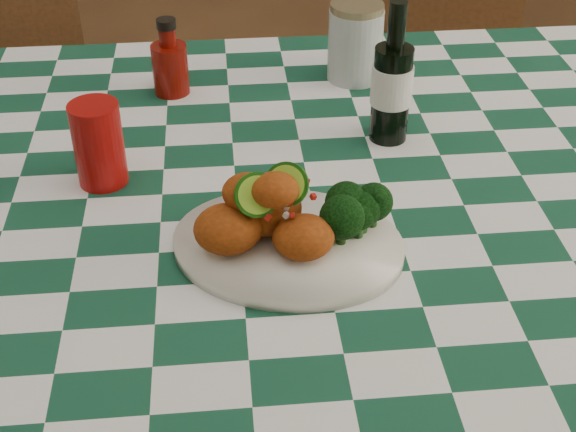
{
  "coord_description": "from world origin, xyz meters",
  "views": [
    {
      "loc": [
        -0.02,
        -0.93,
        1.42
      ],
      "look_at": [
        0.06,
        -0.14,
        0.84
      ],
      "focal_mm": 50.0,
      "sensor_mm": 36.0,
      "label": 1
    }
  ],
  "objects_px": {
    "ketchup_bottle": "(169,57)",
    "wooden_chair_left": "(24,156)",
    "fried_chicken_pile": "(275,208)",
    "dining_table": "(245,383)",
    "beer_bottle": "(393,73)",
    "wooden_chair_right": "(425,100)",
    "plate": "(288,246)",
    "red_tumbler": "(99,144)",
    "mason_jar": "(355,42)"
  },
  "relations": [
    {
      "from": "plate",
      "to": "red_tumbler",
      "type": "distance_m",
      "value": 0.31
    },
    {
      "from": "fried_chicken_pile",
      "to": "wooden_chair_right",
      "type": "xyz_separation_m",
      "value": [
        0.43,
        0.89,
        -0.34
      ]
    },
    {
      "from": "ketchup_bottle",
      "to": "beer_bottle",
      "type": "height_order",
      "value": "beer_bottle"
    },
    {
      "from": "ketchup_bottle",
      "to": "wooden_chair_left",
      "type": "distance_m",
      "value": 0.73
    },
    {
      "from": "plate",
      "to": "wooden_chair_left",
      "type": "height_order",
      "value": "wooden_chair_left"
    },
    {
      "from": "dining_table",
      "to": "beer_bottle",
      "type": "distance_m",
      "value": 0.57
    },
    {
      "from": "wooden_chair_left",
      "to": "wooden_chair_right",
      "type": "xyz_separation_m",
      "value": [
        0.96,
        0.01,
        0.09
      ]
    },
    {
      "from": "wooden_chair_left",
      "to": "ketchup_bottle",
      "type": "bearing_deg",
      "value": -61.89
    },
    {
      "from": "plate",
      "to": "ketchup_bottle",
      "type": "xyz_separation_m",
      "value": [
        -0.15,
        0.45,
        0.06
      ]
    },
    {
      "from": "mason_jar",
      "to": "beer_bottle",
      "type": "height_order",
      "value": "beer_bottle"
    },
    {
      "from": "beer_bottle",
      "to": "ketchup_bottle",
      "type": "bearing_deg",
      "value": 151.14
    },
    {
      "from": "dining_table",
      "to": "wooden_chair_left",
      "type": "relative_size",
      "value": 1.99
    },
    {
      "from": "plate",
      "to": "ketchup_bottle",
      "type": "distance_m",
      "value": 0.48
    },
    {
      "from": "red_tumbler",
      "to": "mason_jar",
      "type": "bearing_deg",
      "value": 35.67
    },
    {
      "from": "plate",
      "to": "wooden_chair_right",
      "type": "distance_m",
      "value": 1.03
    },
    {
      "from": "fried_chicken_pile",
      "to": "wooden_chair_right",
      "type": "bearing_deg",
      "value": 64.25
    },
    {
      "from": "beer_bottle",
      "to": "wooden_chair_left",
      "type": "distance_m",
      "value": 1.06
    },
    {
      "from": "ketchup_bottle",
      "to": "mason_jar",
      "type": "xyz_separation_m",
      "value": [
        0.31,
        0.03,
        0.0
      ]
    },
    {
      "from": "ketchup_bottle",
      "to": "plate",
      "type": "bearing_deg",
      "value": -71.09
    },
    {
      "from": "red_tumbler",
      "to": "dining_table",
      "type": "bearing_deg",
      "value": -12.83
    },
    {
      "from": "red_tumbler",
      "to": "wooden_chair_left",
      "type": "relative_size",
      "value": 0.15
    },
    {
      "from": "dining_table",
      "to": "red_tumbler",
      "type": "distance_m",
      "value": 0.49
    },
    {
      "from": "beer_bottle",
      "to": "fried_chicken_pile",
      "type": "bearing_deg",
      "value": -126.27
    },
    {
      "from": "beer_bottle",
      "to": "wooden_chair_right",
      "type": "height_order",
      "value": "wooden_chair_right"
    },
    {
      "from": "ketchup_bottle",
      "to": "mason_jar",
      "type": "distance_m",
      "value": 0.32
    },
    {
      "from": "red_tumbler",
      "to": "mason_jar",
      "type": "xyz_separation_m",
      "value": [
        0.41,
        0.29,
        0.01
      ]
    },
    {
      "from": "mason_jar",
      "to": "wooden_chair_right",
      "type": "bearing_deg",
      "value": 58.66
    },
    {
      "from": "dining_table",
      "to": "mason_jar",
      "type": "height_order",
      "value": "mason_jar"
    },
    {
      "from": "ketchup_bottle",
      "to": "beer_bottle",
      "type": "xyz_separation_m",
      "value": [
        0.33,
        -0.18,
        0.04
      ]
    },
    {
      "from": "red_tumbler",
      "to": "wooden_chair_right",
      "type": "relative_size",
      "value": 0.12
    },
    {
      "from": "ketchup_bottle",
      "to": "dining_table",
      "type": "bearing_deg",
      "value": -72.87
    },
    {
      "from": "mason_jar",
      "to": "wooden_chair_right",
      "type": "relative_size",
      "value": 0.13
    },
    {
      "from": "beer_bottle",
      "to": "wooden_chair_left",
      "type": "relative_size",
      "value": 0.26
    },
    {
      "from": "dining_table",
      "to": "mason_jar",
      "type": "relative_size",
      "value": 12.34
    },
    {
      "from": "dining_table",
      "to": "wooden_chair_right",
      "type": "distance_m",
      "value": 0.9
    },
    {
      "from": "fried_chicken_pile",
      "to": "ketchup_bottle",
      "type": "distance_m",
      "value": 0.47
    },
    {
      "from": "wooden_chair_left",
      "to": "dining_table",
      "type": "bearing_deg",
      "value": -70.75
    },
    {
      "from": "plate",
      "to": "ketchup_bottle",
      "type": "relative_size",
      "value": 2.24
    },
    {
      "from": "plate",
      "to": "fried_chicken_pile",
      "type": "height_order",
      "value": "fried_chicken_pile"
    },
    {
      "from": "dining_table",
      "to": "fried_chicken_pile",
      "type": "height_order",
      "value": "fried_chicken_pile"
    },
    {
      "from": "plate",
      "to": "wooden_chair_right",
      "type": "height_order",
      "value": "wooden_chair_right"
    },
    {
      "from": "fried_chicken_pile",
      "to": "wooden_chair_left",
      "type": "distance_m",
      "value": 1.12
    },
    {
      "from": "plate",
      "to": "mason_jar",
      "type": "height_order",
      "value": "mason_jar"
    },
    {
      "from": "beer_bottle",
      "to": "dining_table",
      "type": "bearing_deg",
      "value": -152.56
    },
    {
      "from": "plate",
      "to": "beer_bottle",
      "type": "distance_m",
      "value": 0.34
    },
    {
      "from": "mason_jar",
      "to": "fried_chicken_pile",
      "type": "bearing_deg",
      "value": -110.36
    },
    {
      "from": "wooden_chair_left",
      "to": "mason_jar",
      "type": "bearing_deg",
      "value": -43.96
    },
    {
      "from": "fried_chicken_pile",
      "to": "wooden_chair_left",
      "type": "height_order",
      "value": "fried_chicken_pile"
    },
    {
      "from": "beer_bottle",
      "to": "wooden_chair_right",
      "type": "relative_size",
      "value": 0.21
    },
    {
      "from": "dining_table",
      "to": "wooden_chair_right",
      "type": "height_order",
      "value": "wooden_chair_right"
    }
  ]
}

